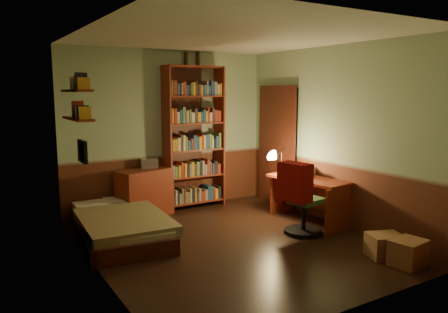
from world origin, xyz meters
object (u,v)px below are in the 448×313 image
dresser (145,193)px  cardboard_box_b (385,246)px  desk (307,200)px  office_chair (304,194)px  bookshelf (194,138)px  desk_lamp (282,156)px  cardboard_box_a (408,253)px  mini_stereo (149,163)px  bed (120,217)px

dresser → cardboard_box_b: 3.59m
desk → office_chair: 0.61m
bookshelf → desk: size_ratio=1.88×
desk_lamp → cardboard_box_a: (0.02, -2.26, -0.81)m
mini_stereo → cardboard_box_a: size_ratio=0.68×
mini_stereo → cardboard_box_b: (1.67, -3.22, -0.68)m
cardboard_box_b → desk: bearing=83.9°
desk → cardboard_box_b: bearing=-103.8°
cardboard_box_a → bed: bearing=133.7°
cardboard_box_b → bed: bearing=137.0°
bookshelf → desk_lamp: bearing=-57.3°
office_chair → desk: bearing=35.5°
dresser → cardboard_box_b: bearing=-74.2°
bookshelf → office_chair: (0.64, -2.02, -0.62)m
desk → bookshelf: bearing=115.1°
bed → bookshelf: size_ratio=0.81×
mini_stereo → bookshelf: (0.78, -0.04, 0.36)m
bookshelf → desk: bearing=-60.5°
dresser → mini_stereo: 0.48m
bookshelf → cardboard_box_b: 3.46m
bed → desk: 2.74m
dresser → mini_stereo: size_ratio=3.15×
desk_lamp → bookshelf: bearing=108.2°
bed → dresser: (0.66, 0.79, 0.09)m
dresser → office_chair: size_ratio=0.75×
desk_lamp → cardboard_box_b: (0.01, -1.96, -0.81)m
mini_stereo → cardboard_box_b: size_ratio=0.68×
bed → mini_stereo: mini_stereo is taller
mini_stereo → desk: size_ratio=0.21×
bed → cardboard_box_b: (2.47, -2.30, -0.15)m
bed → bookshelf: bearing=36.0°
desk_lamp → cardboard_box_b: size_ratio=1.45×
cardboard_box_a → mini_stereo: bearing=115.6°
bed → cardboard_box_a: bed is taller
bed → cardboard_box_a: 3.59m
bed → desk_lamp: bearing=-0.8°
dresser → desk_lamp: 2.20m
mini_stereo → office_chair: size_ratio=0.24×
office_chair → cardboard_box_a: (0.26, -1.45, -0.41)m
mini_stereo → dresser: bearing=-122.3°
cardboard_box_a → cardboard_box_b: bearing=92.9°
dresser → mini_stereo: mini_stereo is taller
mini_stereo → desk: mini_stereo is taller
office_chair → cardboard_box_a: office_chair is taller
desk_lamp → office_chair: desk_lamp is taller
desk → cardboard_box_b: 1.56m
bookshelf → cardboard_box_a: bearing=-78.8°
office_chair → cardboard_box_a: size_ratio=2.85×
bed → office_chair: size_ratio=1.71×
desk_lamp → office_chair: (-0.24, -0.81, -0.39)m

